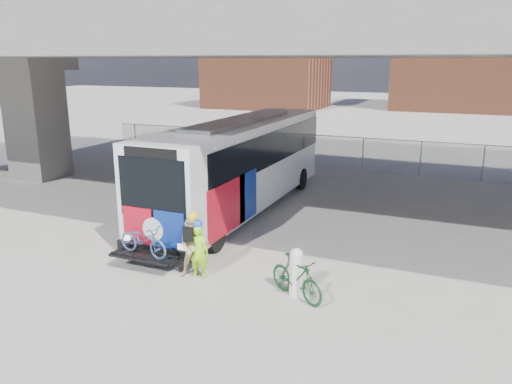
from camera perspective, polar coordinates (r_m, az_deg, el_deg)
The scene contains 9 objects.
ground at distance 17.14m, azimuth 0.54°, elevation -5.24°, with size 160.00×160.00×0.00m, color #9E9991.
bus at distance 19.74m, azimuth -1.78°, elevation 3.81°, with size 2.67×13.00×3.69m.
overpass at distance 19.85m, azimuth 5.25°, elevation 16.70°, with size 40.00×16.00×7.95m.
chainlink_fence at distance 27.92m, azimuth 10.15°, elevation 5.43°, with size 30.00×0.06×30.00m.
brick_buildings at distance 63.27m, azimuth 19.32°, elevation 13.64°, with size 54.00×22.00×12.00m.
bollard at distance 12.92m, azimuth 4.60°, elevation -8.93°, with size 0.34×0.34×1.29m.
cyclist_hivis at distance 13.96m, azimuth -6.56°, elevation -6.59°, with size 0.58×0.40×1.69m.
cyclist_tan at distance 13.99m, azimuth -7.12°, elevation -6.14°, with size 1.06×0.99×1.91m.
bike_parked at distance 12.83m, azimuth 4.64°, elevation -9.74°, with size 0.52×1.86×1.12m, color #15431F.
Camera 1 is at (6.21, -14.85, 5.89)m, focal length 35.00 mm.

